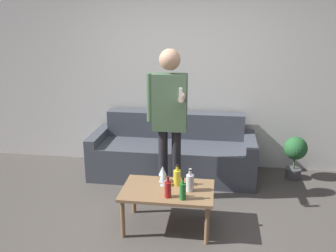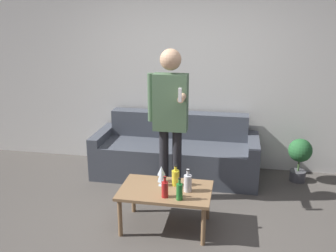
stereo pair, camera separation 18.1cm
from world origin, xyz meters
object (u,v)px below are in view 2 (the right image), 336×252
coffee_table (166,194)px  person_standing_front (170,112)px  couch (176,153)px  bottle_orange (176,177)px

coffee_table → person_standing_front: 0.93m
couch → person_standing_front: 1.03m
couch → bottle_orange: size_ratio=9.84×
coffee_table → person_standing_front: size_ratio=0.52×
coffee_table → bottle_orange: (0.08, 0.11, 0.14)m
bottle_orange → couch: bearing=99.3°
bottle_orange → person_standing_front: person_standing_front is taller
bottle_orange → person_standing_front: bearing=106.4°
coffee_table → bottle_orange: bottle_orange is taller
couch → bottle_orange: bearing=-80.7°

